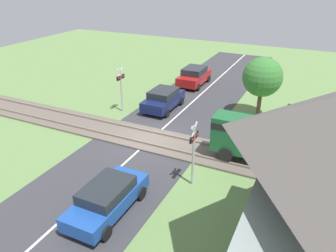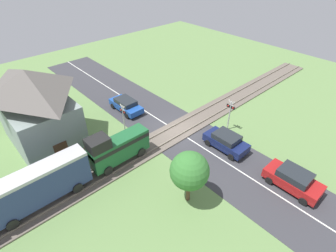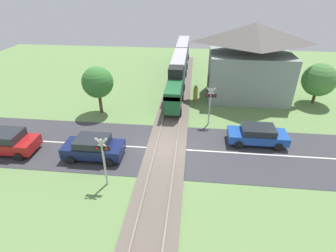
% 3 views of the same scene
% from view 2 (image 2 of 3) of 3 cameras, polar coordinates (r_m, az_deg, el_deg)
% --- Properties ---
extents(ground_plane, '(60.00, 60.00, 0.00)m').
position_cam_2_polar(ground_plane, '(25.52, 1.96, -1.15)').
color(ground_plane, '#66894C').
extents(road_surface, '(48.00, 6.40, 0.02)m').
position_cam_2_polar(road_surface, '(25.52, 1.96, -1.14)').
color(road_surface, '#38383D').
rests_on(road_surface, ground_plane).
extents(track_bed, '(2.80, 48.00, 0.24)m').
position_cam_2_polar(track_bed, '(25.48, 1.96, -1.03)').
color(track_bed, '#665B51').
rests_on(track_bed, ground_plane).
extents(train, '(1.58, 19.68, 3.18)m').
position_cam_2_polar(train, '(19.74, -29.33, -12.96)').
color(train, '#1E6033').
rests_on(train, track_bed).
extents(car_near_crossing, '(3.93, 1.97, 1.50)m').
position_cam_2_polar(car_near_crossing, '(23.60, 12.53, -3.23)').
color(car_near_crossing, '#141E4C').
rests_on(car_near_crossing, ground_plane).
extents(car_far_side, '(4.17, 1.88, 1.37)m').
position_cam_2_polar(car_far_side, '(28.63, -9.15, 4.59)').
color(car_far_side, '#1E4CA8').
rests_on(car_far_side, ground_plane).
extents(car_behind_queue, '(4.05, 2.01, 1.58)m').
position_cam_2_polar(car_behind_queue, '(21.75, 25.62, -10.44)').
color(car_behind_queue, '#A81919').
rests_on(car_behind_queue, ground_plane).
extents(crossing_signal_west_approach, '(0.90, 0.18, 3.23)m').
position_cam_2_polar(crossing_signal_west_approach, '(25.35, 13.35, 3.15)').
color(crossing_signal_west_approach, '#B7B7B7').
rests_on(crossing_signal_west_approach, ground_plane).
extents(crossing_signal_east_approach, '(0.90, 0.18, 3.23)m').
position_cam_2_polar(crossing_signal_east_approach, '(24.35, -9.69, 2.21)').
color(crossing_signal_east_approach, '#B7B7B7').
rests_on(crossing_signal_east_approach, ground_plane).
extents(station_building, '(8.17, 5.33, 7.11)m').
position_cam_2_polar(station_building, '(24.85, -26.71, 3.21)').
color(station_building, gray).
rests_on(station_building, ground_plane).
extents(pedestrian_by_station, '(0.40, 0.40, 1.61)m').
position_cam_2_polar(pedestrian_by_station, '(22.71, -17.29, -6.15)').
color(pedestrian_by_station, gold).
rests_on(pedestrian_by_station, ground_plane).
extents(tree_by_station, '(3.04, 3.04, 3.86)m').
position_cam_2_polar(tree_by_station, '(31.03, -28.69, 6.39)').
color(tree_by_station, brown).
rests_on(tree_by_station, ground_plane).
extents(tree_roadside_hedge, '(2.66, 2.66, 4.18)m').
position_cam_2_polar(tree_roadside_hedge, '(17.51, 4.70, -9.72)').
color(tree_roadside_hedge, brown).
rests_on(tree_roadside_hedge, ground_plane).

